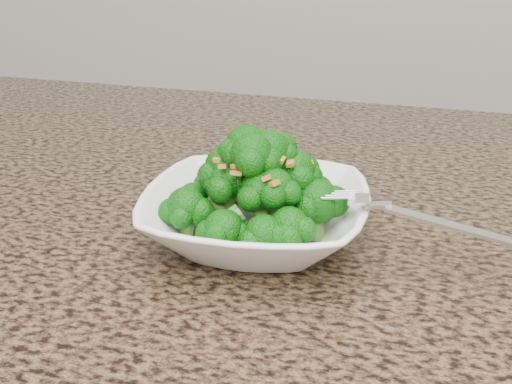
% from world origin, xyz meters
% --- Properties ---
extents(granite_counter, '(1.64, 1.04, 0.03)m').
position_xyz_m(granite_counter, '(0.00, 0.30, 0.89)').
color(granite_counter, brown).
rests_on(granite_counter, cabinet).
extents(bowl, '(0.22, 0.22, 0.05)m').
position_xyz_m(bowl, '(0.02, 0.29, 0.93)').
color(bowl, white).
rests_on(bowl, granite_counter).
extents(broccoli_pile, '(0.18, 0.18, 0.07)m').
position_xyz_m(broccoli_pile, '(0.02, 0.29, 0.99)').
color(broccoli_pile, '#0E620B').
rests_on(broccoli_pile, bowl).
extents(garlic_topping, '(0.11, 0.11, 0.01)m').
position_xyz_m(garlic_topping, '(0.02, 0.29, 1.02)').
color(garlic_topping, orange).
rests_on(garlic_topping, broccoli_pile).
extents(fork, '(0.18, 0.04, 0.01)m').
position_xyz_m(fork, '(0.14, 0.28, 0.96)').
color(fork, silver).
rests_on(fork, bowl).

